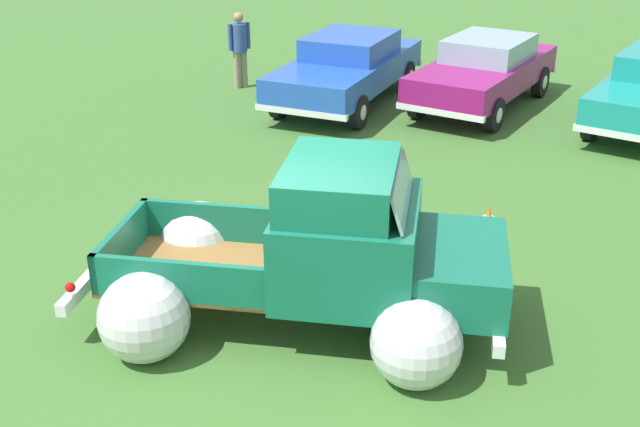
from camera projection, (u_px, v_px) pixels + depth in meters
name	position (u px, v px, depth m)	size (l,w,h in m)	color
ground_plane	(291.00, 318.00, 8.83)	(80.00, 80.00, 0.00)	#3D6B2D
vintage_pickup_truck	(324.00, 262.00, 8.45)	(4.92, 3.49, 1.96)	black
show_car_0	(348.00, 66.00, 16.33)	(2.02, 4.77, 1.43)	black
show_car_1	(484.00, 70.00, 16.09)	(2.52, 4.70, 1.43)	black
spectator_0	(240.00, 45.00, 17.38)	(0.48, 0.48, 1.69)	gray
lane_cone_0	(488.00, 227.00, 10.29)	(0.36, 0.36, 0.63)	black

